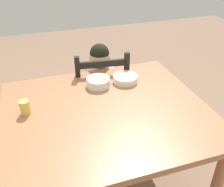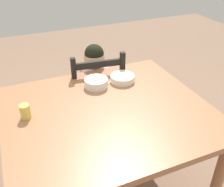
{
  "view_description": "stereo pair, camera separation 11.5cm",
  "coord_description": "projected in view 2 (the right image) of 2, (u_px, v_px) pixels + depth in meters",
  "views": [
    {
      "loc": [
        -0.37,
        -1.25,
        1.7
      ],
      "look_at": [
        0.07,
        0.09,
        0.82
      ],
      "focal_mm": 41.34,
      "sensor_mm": 36.0,
      "label": 1
    },
    {
      "loc": [
        -0.48,
        -1.21,
        1.7
      ],
      "look_at": [
        0.07,
        0.09,
        0.82
      ],
      "focal_mm": 41.34,
      "sensor_mm": 36.0,
      "label": 2
    }
  ],
  "objects": [
    {
      "name": "bowl_of_carrots",
      "position": [
        96.0,
        82.0,
        1.81
      ],
      "size": [
        0.17,
        0.17,
        0.06
      ],
      "color": "white",
      "rests_on": "dining_table"
    },
    {
      "name": "drinking_cup",
      "position": [
        25.0,
        111.0,
        1.5
      ],
      "size": [
        0.06,
        0.06,
        0.09
      ],
      "primitive_type": "cylinder",
      "color": "#E2CA51",
      "rests_on": "dining_table"
    },
    {
      "name": "bowl_of_peas",
      "position": [
        122.0,
        78.0,
        1.89
      ],
      "size": [
        0.18,
        0.18,
        0.05
      ],
      "color": "white",
      "rests_on": "dining_table"
    },
    {
      "name": "dining_table",
      "position": [
        108.0,
        122.0,
        1.64
      ],
      "size": [
        1.25,
        1.09,
        0.77
      ],
      "color": "#A76B48",
      "rests_on": "ground"
    },
    {
      "name": "dining_chair",
      "position": [
        96.0,
        100.0,
        2.27
      ],
      "size": [
        0.47,
        0.47,
        0.94
      ],
      "color": "black",
      "rests_on": "ground"
    },
    {
      "name": "child_figure",
      "position": [
        96.0,
        82.0,
        2.17
      ],
      "size": [
        0.32,
        0.31,
        0.96
      ],
      "color": "silver",
      "rests_on": "ground"
    },
    {
      "name": "spoon",
      "position": [
        104.0,
        85.0,
        1.84
      ],
      "size": [
        0.14,
        0.05,
        0.01
      ],
      "color": "silver",
      "rests_on": "dining_table"
    }
  ]
}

